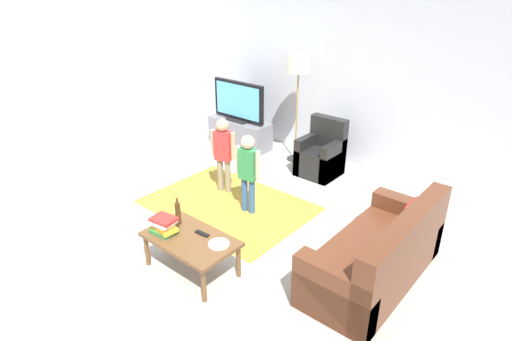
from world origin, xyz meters
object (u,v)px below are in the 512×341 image
(tv, at_px, (239,102))
(book_stack, at_px, (164,225))
(bottle, at_px, (178,213))
(plate, at_px, (219,244))
(armchair, at_px, (322,156))
(tv_stand, at_px, (240,133))
(child_near_tv, at_px, (223,149))
(coffee_table, at_px, (191,241))
(floor_lamp, at_px, (299,69))
(couch, at_px, (381,258))
(child_center, at_px, (248,167))
(tv_remote, at_px, (202,234))

(tv, bearing_deg, book_stack, -60.43)
(book_stack, distance_m, bottle, 0.22)
(bottle, relative_size, plate, 1.46)
(armchair, distance_m, book_stack, 3.12)
(tv_stand, relative_size, bottle, 3.74)
(child_near_tv, xyz_separation_m, bottle, (0.72, -1.45, -0.11))
(coffee_table, bearing_deg, book_stack, -156.83)
(child_near_tv, height_order, coffee_table, child_near_tv)
(armchair, height_order, floor_lamp, floor_lamp)
(armchair, relative_size, child_near_tv, 0.81)
(tv, xyz_separation_m, couch, (3.68, -1.87, -0.56))
(couch, bearing_deg, bottle, -151.45)
(tv, height_order, book_stack, tv)
(tv, relative_size, floor_lamp, 0.62)
(armchair, bearing_deg, child_center, -93.27)
(plate, bearing_deg, couch, 38.80)
(tv, xyz_separation_m, armchair, (1.79, -0.02, -0.55))
(tv, relative_size, child_center, 1.01)
(coffee_table, xyz_separation_m, tv_remote, (0.05, 0.12, 0.06))
(tv_stand, relative_size, child_near_tv, 1.08)
(tv_stand, relative_size, tv_remote, 7.06)
(tv_stand, distance_m, plate, 3.78)
(couch, height_order, book_stack, couch)
(tv, xyz_separation_m, bottle, (1.76, -2.91, -0.29))
(tv_stand, xyz_separation_m, tv_remote, (2.11, -2.91, 0.19))
(floor_lamp, bearing_deg, tv, -171.37)
(child_near_tv, height_order, tv_remote, child_near_tv)
(tv_stand, distance_m, tv_remote, 3.60)
(child_center, bearing_deg, plate, -60.95)
(tv_stand, relative_size, book_stack, 4.06)
(tv_stand, distance_m, tv, 0.60)
(tv, bearing_deg, child_center, -44.78)
(couch, bearing_deg, armchair, 135.60)
(tv_remote, relative_size, plate, 0.77)
(armchair, distance_m, bottle, 2.91)
(bottle, bearing_deg, tv, 121.09)
(floor_lamp, relative_size, book_stack, 6.02)
(bottle, bearing_deg, child_center, 93.03)
(floor_lamp, distance_m, tv_remote, 3.40)
(armchair, bearing_deg, coffee_table, -84.84)
(tv, distance_m, floor_lamp, 1.35)
(child_near_tv, relative_size, book_stack, 3.77)
(floor_lamp, height_order, plate, floor_lamp)
(couch, relative_size, armchair, 2.00)
(tv_stand, distance_m, couch, 4.13)
(floor_lamp, bearing_deg, bottle, -78.69)
(child_center, relative_size, book_stack, 3.68)
(bottle, bearing_deg, armchair, 89.42)
(tv_stand, distance_m, floor_lamp, 1.74)
(couch, bearing_deg, tv_stand, 152.79)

